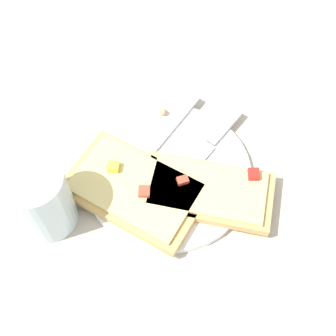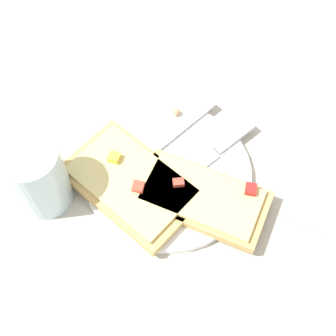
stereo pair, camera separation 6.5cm
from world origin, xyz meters
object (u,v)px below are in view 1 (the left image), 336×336
(plate, at_px, (168,174))
(pizza_slice_main, at_px, (135,189))
(drinking_glass, at_px, (42,200))
(napkin, at_px, (330,182))
(pizza_slice_corner, at_px, (208,191))
(knife, at_px, (207,147))
(fork, at_px, (151,152))

(plate, distance_m, pizza_slice_main, 0.06)
(drinking_glass, distance_m, napkin, 0.40)
(pizza_slice_corner, relative_size, drinking_glass, 1.64)
(pizza_slice_corner, bearing_deg, plate, -21.34)
(plate, xyz_separation_m, napkin, (-0.23, -0.02, -0.00))
(pizza_slice_corner, xyz_separation_m, napkin, (-0.17, -0.05, -0.02))
(knife, distance_m, drinking_glass, 0.24)
(plate, bearing_deg, pizza_slice_corner, 155.23)
(drinking_glass, relative_size, napkin, 0.94)
(fork, relative_size, pizza_slice_corner, 1.14)
(plate, xyz_separation_m, fork, (0.03, -0.03, 0.01))
(fork, distance_m, knife, 0.08)
(pizza_slice_main, distance_m, drinking_glass, 0.12)
(plate, bearing_deg, knife, -136.07)
(pizza_slice_corner, bearing_deg, drinking_glass, 19.84)
(fork, bearing_deg, plate, 73.48)
(fork, height_order, pizza_slice_main, pizza_slice_main)
(knife, height_order, drinking_glass, drinking_glass)
(knife, bearing_deg, fork, -45.81)
(fork, height_order, drinking_glass, drinking_glass)
(pizza_slice_corner, height_order, drinking_glass, drinking_glass)
(fork, distance_m, drinking_glass, 0.17)
(plate, bearing_deg, napkin, -174.20)
(knife, xyz_separation_m, pizza_slice_corner, (-0.01, 0.08, 0.01))
(pizza_slice_corner, xyz_separation_m, drinking_glass, (0.21, 0.06, 0.03))
(pizza_slice_main, distance_m, napkin, 0.28)
(plate, relative_size, pizza_slice_corner, 1.31)
(pizza_slice_main, height_order, drinking_glass, drinking_glass)
(drinking_glass, bearing_deg, pizza_slice_corner, -163.59)
(plate, distance_m, drinking_glass, 0.18)
(pizza_slice_main, bearing_deg, napkin, -145.53)
(pizza_slice_corner, bearing_deg, pizza_slice_main, 10.24)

